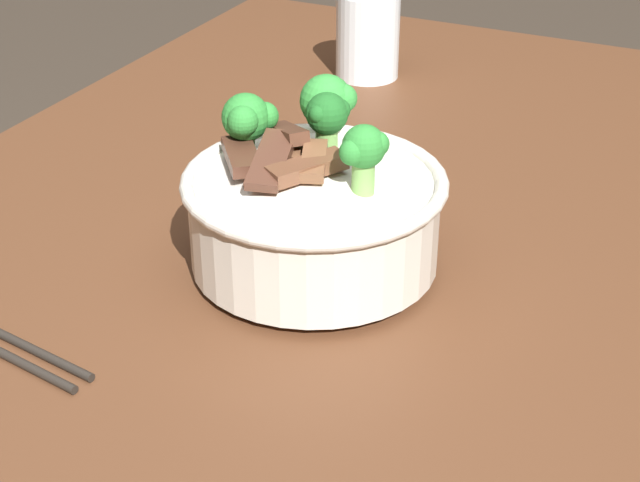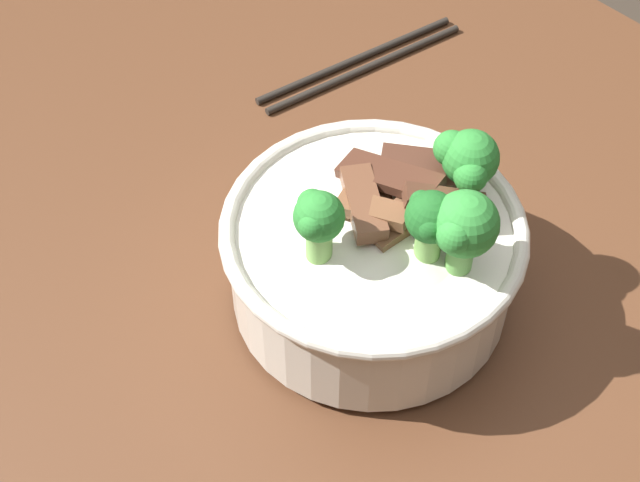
% 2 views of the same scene
% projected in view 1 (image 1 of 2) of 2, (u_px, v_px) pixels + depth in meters
% --- Properties ---
extents(dining_table, '(1.36, 0.79, 0.78)m').
position_uv_depth(dining_table, '(283.00, 343.00, 0.94)').
color(dining_table, '#56331E').
rests_on(dining_table, ground).
extents(rice_bowl, '(0.22, 0.22, 0.15)m').
position_uv_depth(rice_bowl, '(314.00, 205.00, 0.84)').
color(rice_bowl, silver).
rests_on(rice_bowl, dining_table).
extents(drinking_glass, '(0.08, 0.08, 0.10)m').
position_uv_depth(drinking_glass, '(368.00, 42.00, 1.25)').
color(drinking_glass, white).
rests_on(drinking_glass, dining_table).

